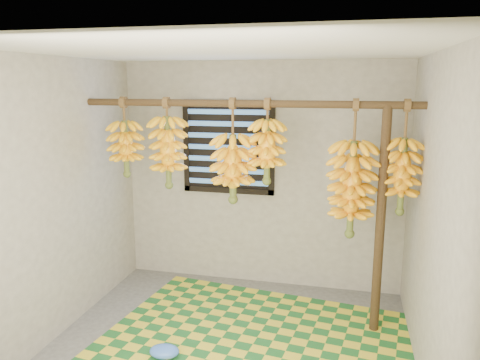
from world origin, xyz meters
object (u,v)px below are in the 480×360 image
(banana_bunch_e, at_px, (352,189))
(plastic_bag, at_px, (164,351))
(banana_bunch_b, at_px, (168,152))
(banana_bunch_c, at_px, (233,168))
(banana_bunch_a, at_px, (126,149))
(banana_bunch_f, at_px, (402,176))
(support_post, at_px, (380,223))
(woven_mat, at_px, (253,345))
(banana_bunch_d, at_px, (267,152))

(banana_bunch_e, bearing_deg, plastic_bag, -148.90)
(banana_bunch_b, bearing_deg, banana_bunch_c, 0.00)
(plastic_bag, bearing_deg, banana_bunch_c, 67.11)
(banana_bunch_e, bearing_deg, banana_bunch_b, 180.00)
(banana_bunch_c, bearing_deg, plastic_bag, -112.89)
(banana_bunch_a, distance_m, banana_bunch_c, 1.05)
(banana_bunch_c, bearing_deg, banana_bunch_a, 180.00)
(banana_bunch_a, bearing_deg, banana_bunch_f, -0.00)
(support_post, bearing_deg, banana_bunch_b, 180.00)
(woven_mat, bearing_deg, banana_bunch_b, 151.42)
(banana_bunch_e, bearing_deg, banana_bunch_f, 0.00)
(woven_mat, relative_size, banana_bunch_b, 3.08)
(banana_bunch_a, relative_size, banana_bunch_b, 0.90)
(plastic_bag, distance_m, banana_bunch_f, 2.42)
(support_post, height_order, banana_bunch_c, banana_bunch_c)
(support_post, distance_m, plastic_bag, 2.09)
(banana_bunch_a, xyz_separation_m, banana_bunch_c, (1.04, -0.00, -0.15))
(plastic_bag, distance_m, banana_bunch_b, 1.73)
(banana_bunch_b, height_order, banana_bunch_e, same)
(banana_bunch_a, bearing_deg, banana_bunch_b, -0.00)
(banana_bunch_c, distance_m, banana_bunch_e, 1.06)
(banana_bunch_d, bearing_deg, banana_bunch_e, -0.00)
(woven_mat, relative_size, banana_bunch_d, 3.43)
(support_post, bearing_deg, banana_bunch_e, -180.00)
(banana_bunch_c, height_order, banana_bunch_e, same)
(support_post, height_order, banana_bunch_a, banana_bunch_a)
(plastic_bag, bearing_deg, woven_mat, 28.17)
(support_post, bearing_deg, woven_mat, -153.62)
(banana_bunch_e, height_order, banana_bunch_f, same)
(banana_bunch_e, bearing_deg, banana_bunch_a, 180.00)
(support_post, relative_size, banana_bunch_a, 2.68)
(support_post, height_order, plastic_bag, support_post)
(plastic_bag, xyz_separation_m, banana_bunch_c, (0.36, 0.85, 1.36))
(woven_mat, height_order, banana_bunch_c, banana_bunch_c)
(banana_bunch_c, xyz_separation_m, banana_bunch_d, (0.31, 0.00, 0.16))
(woven_mat, bearing_deg, plastic_bag, -151.83)
(plastic_bag, height_order, banana_bunch_a, banana_bunch_a)
(woven_mat, xyz_separation_m, banana_bunch_d, (0.01, 0.50, 1.58))
(support_post, relative_size, banana_bunch_d, 2.67)
(banana_bunch_b, relative_size, banana_bunch_c, 0.89)
(banana_bunch_b, distance_m, banana_bunch_f, 2.07)
(support_post, relative_size, banana_bunch_e, 1.69)
(banana_bunch_a, distance_m, banana_bunch_f, 2.50)
(support_post, height_order, banana_bunch_d, banana_bunch_d)
(woven_mat, xyz_separation_m, banana_bunch_a, (-1.34, 0.50, 1.56))
(support_post, height_order, banana_bunch_e, banana_bunch_e)
(support_post, relative_size, plastic_bag, 8.13)
(plastic_bag, relative_size, banana_bunch_b, 0.30)
(plastic_bag, xyz_separation_m, banana_bunch_e, (1.41, 0.85, 1.22))
(banana_bunch_a, height_order, banana_bunch_c, same)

